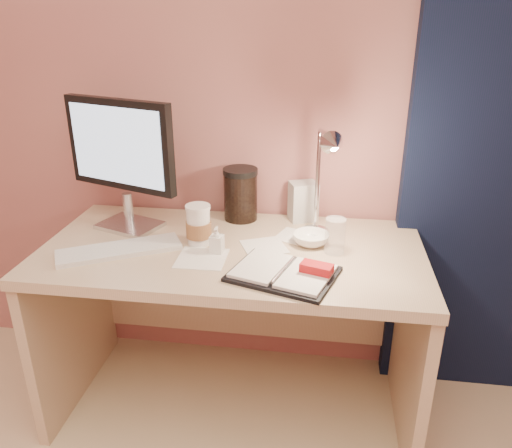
# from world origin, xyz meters

# --- Properties ---
(room) EXTENTS (3.50, 3.50, 3.50)m
(room) POSITION_xyz_m (0.95, 1.69, 1.14)
(room) COLOR #C6B28E
(room) RESTS_ON ground
(desk) EXTENTS (1.40, 0.70, 0.73)m
(desk) POSITION_xyz_m (0.00, 1.45, 0.50)
(desk) COLOR tan
(desk) RESTS_ON ground
(monitor) EXTENTS (0.46, 0.24, 0.51)m
(monitor) POSITION_xyz_m (-0.44, 1.51, 1.04)
(monitor) COLOR silver
(monitor) RESTS_ON desk
(keyboard) EXTENTS (0.44, 0.32, 0.02)m
(keyboard) POSITION_xyz_m (-0.39, 1.28, 0.74)
(keyboard) COLOR silver
(keyboard) RESTS_ON desk
(planner) EXTENTS (0.39, 0.33, 0.05)m
(planner) POSITION_xyz_m (0.22, 1.19, 0.74)
(planner) COLOR black
(planner) RESTS_ON desk
(paper_a) EXTENTS (0.17, 0.17, 0.00)m
(paper_a) POSITION_xyz_m (-0.09, 1.27, 0.73)
(paper_a) COLOR silver
(paper_a) RESTS_ON desk
(paper_b) EXTENTS (0.17, 0.17, 0.00)m
(paper_b) POSITION_xyz_m (0.22, 1.51, 0.73)
(paper_b) COLOR silver
(paper_b) RESTS_ON desk
(paper_c) EXTENTS (0.20, 0.20, 0.00)m
(paper_c) POSITION_xyz_m (0.12, 1.40, 0.73)
(paper_c) COLOR silver
(paper_c) RESTS_ON desk
(coffee_cup) EXTENTS (0.09, 0.09, 0.15)m
(coffee_cup) POSITION_xyz_m (-0.13, 1.40, 0.80)
(coffee_cup) COLOR silver
(coffee_cup) RESTS_ON desk
(clear_cup) EXTENTS (0.07, 0.07, 0.13)m
(clear_cup) POSITION_xyz_m (0.37, 1.40, 0.79)
(clear_cup) COLOR white
(clear_cup) RESTS_ON desk
(bowl) EXTENTS (0.18, 0.18, 0.04)m
(bowl) POSITION_xyz_m (0.29, 1.45, 0.75)
(bowl) COLOR white
(bowl) RESTS_ON desk
(lotion_bottle) EXTENTS (0.05, 0.05, 0.10)m
(lotion_bottle) POSITION_xyz_m (-0.04, 1.33, 0.78)
(lotion_bottle) COLOR silver
(lotion_bottle) RESTS_ON desk
(dark_jar) EXTENTS (0.14, 0.14, 0.19)m
(dark_jar) POSITION_xyz_m (-0.01, 1.66, 0.83)
(dark_jar) COLOR black
(dark_jar) RESTS_ON desk
(product_box) EXTENTS (0.13, 0.12, 0.16)m
(product_box) POSITION_xyz_m (0.24, 1.69, 0.81)
(product_box) COLOR beige
(product_box) RESTS_ON desk
(desk_lamp) EXTENTS (0.15, 0.27, 0.44)m
(desk_lamp) POSITION_xyz_m (0.27, 1.44, 1.00)
(desk_lamp) COLOR silver
(desk_lamp) RESTS_ON desk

